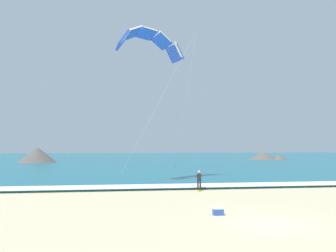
{
  "coord_description": "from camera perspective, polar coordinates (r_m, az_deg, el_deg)",
  "views": [
    {
      "loc": [
        -6.99,
        -14.82,
        3.85
      ],
      "look_at": [
        -2.98,
        16.03,
        5.76
      ],
      "focal_mm": 33.4,
      "sensor_mm": 36.0,
      "label": 1
    }
  ],
  "objects": [
    {
      "name": "kitesurfer",
      "position": [
        27.12,
        5.69,
        -9.66
      ],
      "size": [
        0.57,
        0.57,
        1.69
      ],
      "color": "#232328",
      "rests_on": "ground"
    },
    {
      "name": "headland_left",
      "position": [
        73.02,
        -22.79,
        -4.93
      ],
      "size": [
        8.51,
        8.51,
        3.4
      ],
      "color": "#665B51",
      "rests_on": "ground"
    },
    {
      "name": "surf_foam",
      "position": [
        28.95,
        6.75,
        -10.7
      ],
      "size": [
        200.0,
        2.64,
        0.04
      ],
      "primitive_type": "cube",
      "color": "white",
      "rests_on": "sea"
    },
    {
      "name": "headland_right",
      "position": [
        84.13,
        17.41,
        -5.28
      ],
      "size": [
        9.85,
        8.17,
        2.16
      ],
      "color": "#56514C",
      "rests_on": "ground"
    },
    {
      "name": "cooler_box",
      "position": [
        18.05,
        9.11,
        -15.13
      ],
      "size": [
        0.58,
        0.38,
        0.4
      ],
      "color": "#2D51B2",
      "rests_on": "ground"
    },
    {
      "name": "kite_primary",
      "position": [
        34.13,
        -3.5,
        15.34
      ],
      "size": [
        7.49,
        8.08,
        14.95
      ],
      "color": "blue"
    },
    {
      "name": "surfboard",
      "position": [
        27.21,
        5.71,
        -11.58
      ],
      "size": [
        0.64,
        1.45,
        0.09
      ],
      "color": "yellow",
      "rests_on": "ground"
    },
    {
      "name": "ground_plane",
      "position": [
        16.83,
        18.13,
        -16.57
      ],
      "size": [
        200.0,
        200.0,
        0.0
      ],
      "primitive_type": "plane",
      "color": "#C6B78E"
    },
    {
      "name": "sea",
      "position": [
        87.22,
        -2.81,
        -5.98
      ],
      "size": [
        200.0,
        120.0,
        0.2
      ],
      "primitive_type": "cube",
      "color": "#146075",
      "rests_on": "ground"
    }
  ]
}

